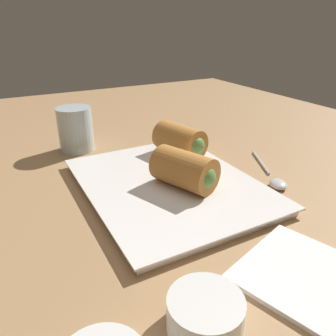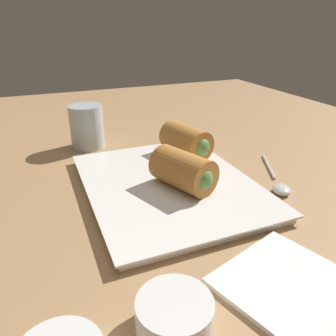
{
  "view_description": "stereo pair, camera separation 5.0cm",
  "coord_description": "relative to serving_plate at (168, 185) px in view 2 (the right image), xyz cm",
  "views": [
    {
      "loc": [
        -39.97,
        24.51,
        28.24
      ],
      "look_at": [
        2.78,
        1.41,
        5.85
      ],
      "focal_mm": 35.0,
      "sensor_mm": 36.0,
      "label": 1
    },
    {
      "loc": [
        -42.12,
        19.99,
        28.24
      ],
      "look_at": [
        2.78,
        1.41,
        5.85
      ],
      "focal_mm": 35.0,
      "sensor_mm": 36.0,
      "label": 2
    }
  ],
  "objects": [
    {
      "name": "serving_plate",
      "position": [
        0.0,
        0.0,
        0.0
      ],
      "size": [
        33.89,
        26.51,
        1.5
      ],
      "color": "white",
      "rests_on": "table_surface"
    },
    {
      "name": "roll_front_left",
      "position": [
        8.81,
        -7.76,
        3.68
      ],
      "size": [
        11.33,
        8.08,
        5.89
      ],
      "color": "#B77533",
      "rests_on": "serving_plate"
    },
    {
      "name": "napkin",
      "position": [
        -26.78,
        -3.93,
        -0.46
      ],
      "size": [
        19.08,
        17.53,
        0.6
      ],
      "color": "white",
      "rests_on": "table_surface"
    },
    {
      "name": "spoon",
      "position": [
        -6.96,
        -17.36,
        -0.18
      ],
      "size": [
        16.2,
        9.21,
        1.28
      ],
      "color": "silver",
      "rests_on": "table_surface"
    },
    {
      "name": "drinking_glass",
      "position": [
        25.05,
        8.77,
        3.91
      ],
      "size": [
        7.22,
        7.22,
        9.34
      ],
      "color": "silver",
      "rests_on": "table_surface"
    },
    {
      "name": "roll_front_right",
      "position": [
        -3.09,
        -1.34,
        3.68
      ],
      "size": [
        11.34,
        9.05,
        5.89
      ],
      "color": "#B77533",
      "rests_on": "serving_plate"
    },
    {
      "name": "table_surface",
      "position": [
        -2.78,
        -1.41,
        -1.76
      ],
      "size": [
        180.0,
        140.0,
        2.0
      ],
      "color": "#A87F54",
      "rests_on": "ground"
    },
    {
      "name": "dipping_bowl_near",
      "position": [
        -25.45,
        9.9,
        1.08
      ],
      "size": [
        7.13,
        7.13,
        3.39
      ],
      "color": "white",
      "rests_on": "table_surface"
    }
  ]
}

